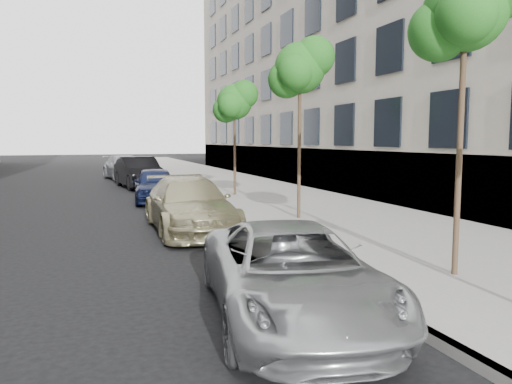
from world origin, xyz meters
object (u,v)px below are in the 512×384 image
tree_near (467,10)px  tree_mid (301,68)px  sedan_blue (155,185)px  sedan_black (139,172)px  suv (190,205)px  sedan_rear (125,168)px  minivan (291,273)px  tree_far (235,102)px

tree_near → tree_mid: (0.00, 6.50, -0.05)m
sedan_blue → sedan_black: bearing=95.3°
tree_mid → suv: (-3.33, -0.41, -3.73)m
suv → sedan_rear: sedan_rear is taller
tree_mid → minivan: size_ratio=1.14×
tree_far → minivan: bearing=-103.7°
tree_near → sedan_rear: (-3.56, 24.18, -3.75)m
tree_near → sedan_blue: 13.66m
tree_near → sedan_rear: bearing=98.4°
sedan_blue → sedan_rear: size_ratio=0.79×
sedan_rear → sedan_blue: bearing=-97.0°
tree_near → sedan_blue: (-3.33, 12.69, -3.81)m
tree_near → minivan: size_ratio=1.15×
tree_mid → sedan_blue: tree_mid is taller
tree_near → tree_far: (0.00, 13.00, -0.54)m
minivan → sedan_black: size_ratio=0.96×
suv → minivan: bearing=-89.6°
sedan_black → suv: bearing=-97.1°
minivan → suv: 6.78m
sedan_black → minivan: bearing=-97.1°
minivan → suv: suv is taller
tree_far → suv: 8.33m
tree_mid → sedan_blue: 7.96m
tree_near → tree_far: size_ratio=1.11×
tree_near → sedan_black: (-3.33, 18.72, -3.70)m
minivan → sedan_blue: bearing=99.1°
sedan_blue → tree_mid: bearing=-56.4°
tree_mid → sedan_black: size_ratio=1.10×
tree_mid → sedan_rear: tree_mid is taller
minivan → tree_near: bearing=20.9°
tree_near → sedan_black: 19.37m
tree_far → sedan_rear: tree_far is taller
suv → sedan_black: (-0.00, 12.63, 0.08)m
tree_near → suv: (-3.33, 6.09, -3.78)m
sedan_blue → sedan_rear: sedan_rear is taller
tree_mid → sedan_black: 13.18m
sedan_black → sedan_rear: (-0.24, 5.46, -0.05)m
sedan_black → sedan_rear: 5.47m
minivan → sedan_rear: 24.87m
tree_far → sedan_black: tree_far is taller
tree_mid → sedan_blue: (-3.33, 6.19, -3.75)m
tree_mid → tree_far: bearing=90.0°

